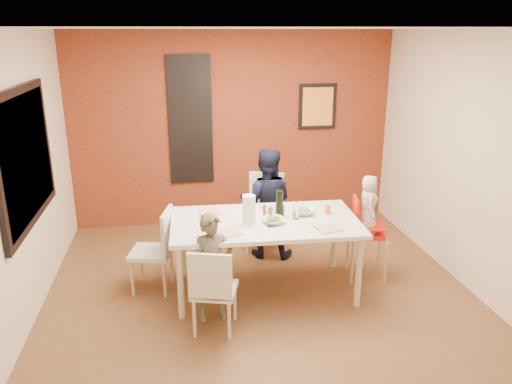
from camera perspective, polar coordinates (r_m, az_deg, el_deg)
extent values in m
plane|color=brown|center=(5.44, 0.53, -11.56)|extent=(4.50, 4.50, 0.00)
cube|color=white|center=(4.73, 0.62, 18.21)|extent=(4.50, 4.50, 0.02)
cube|color=beige|center=(7.08, -2.59, 7.15)|extent=(4.50, 0.02, 2.70)
cube|color=beige|center=(2.87, 8.45, -9.91)|extent=(4.50, 0.02, 2.70)
cube|color=beige|center=(5.05, -25.46, 0.91)|extent=(0.02, 4.50, 2.70)
cube|color=beige|center=(5.73, 23.34, 3.07)|extent=(0.02, 4.50, 2.70)
cube|color=maroon|center=(7.06, -2.57, 7.12)|extent=(4.50, 0.02, 2.70)
cube|color=black|center=(5.18, -24.87, 3.68)|extent=(0.05, 1.70, 1.30)
cube|color=black|center=(5.18, -24.71, 3.69)|extent=(0.02, 1.55, 1.15)
cube|color=silver|center=(6.98, -7.52, 8.10)|extent=(0.55, 0.03, 1.70)
cube|color=black|center=(6.97, -7.52, 8.09)|extent=(0.60, 0.03, 1.76)
cube|color=black|center=(7.23, 7.03, 9.67)|extent=(0.54, 0.03, 0.64)
cube|color=#FBAE37|center=(7.22, 7.07, 9.66)|extent=(0.44, 0.01, 0.54)
cube|color=white|center=(5.19, 1.06, -3.46)|extent=(1.98, 1.15, 0.04)
cylinder|color=beige|center=(4.90, -8.63, -10.22)|extent=(0.06, 0.06, 0.76)
cylinder|color=beige|center=(5.71, -8.46, -5.94)|extent=(0.06, 0.06, 0.76)
cylinder|color=beige|center=(5.15, 11.66, -8.97)|extent=(0.06, 0.06, 0.76)
cylinder|color=beige|center=(5.92, 8.92, -5.07)|extent=(0.06, 0.06, 0.76)
cube|color=silver|center=(4.70, -4.76, -11.10)|extent=(0.49, 0.49, 0.04)
cube|color=silver|center=(4.44, -5.29, -9.69)|extent=(0.39, 0.14, 0.45)
cylinder|color=beige|center=(4.92, -2.44, -12.45)|extent=(0.03, 0.03, 0.39)
cylinder|color=beige|center=(4.65, -3.08, -14.45)|extent=(0.03, 0.03, 0.39)
cylinder|color=beige|center=(4.97, -6.19, -12.18)|extent=(0.03, 0.03, 0.39)
cylinder|color=beige|center=(4.70, -7.07, -14.12)|extent=(0.03, 0.03, 0.39)
cube|color=white|center=(6.29, 0.91, -2.72)|extent=(0.57, 0.57, 0.05)
cube|color=white|center=(6.39, 1.22, 0.06)|extent=(0.44, 0.19, 0.51)
cylinder|color=#C5AC92|center=(6.24, -1.05, -5.24)|extent=(0.04, 0.04, 0.44)
cylinder|color=#C5AC92|center=(6.57, -0.42, -4.00)|extent=(0.04, 0.04, 0.44)
cylinder|color=#C5AC92|center=(6.18, 2.30, -5.48)|extent=(0.04, 0.04, 0.44)
cylinder|color=#C5AC92|center=(6.52, 2.76, -4.21)|extent=(0.04, 0.04, 0.44)
cube|color=white|center=(5.47, -11.90, -6.76)|extent=(0.50, 0.50, 0.05)
cube|color=white|center=(5.33, -10.08, -4.53)|extent=(0.13, 0.42, 0.48)
cylinder|color=tan|center=(5.76, -12.99, -7.98)|extent=(0.03, 0.03, 0.41)
cylinder|color=tan|center=(5.67, -9.62, -8.16)|extent=(0.03, 0.03, 0.41)
cylinder|color=tan|center=(5.46, -13.97, -9.54)|extent=(0.03, 0.03, 0.41)
cylinder|color=tan|center=(5.37, -10.42, -9.77)|extent=(0.03, 0.03, 0.41)
cube|color=red|center=(5.71, 12.67, -4.60)|extent=(0.39, 0.39, 0.05)
cube|color=red|center=(5.61, 11.27, -2.56)|extent=(0.10, 0.33, 0.39)
cube|color=red|center=(5.68, 12.74, -3.75)|extent=(0.39, 0.39, 0.02)
cylinder|color=tan|center=(5.70, 14.62, -7.88)|extent=(0.03, 0.03, 0.51)
cylinder|color=tan|center=(5.63, 10.94, -7.92)|extent=(0.03, 0.03, 0.51)
cylinder|color=tan|center=(6.02, 13.93, -6.37)|extent=(0.03, 0.03, 0.51)
cylinder|color=tan|center=(5.96, 10.46, -6.39)|extent=(0.03, 0.03, 0.51)
imported|color=brown|center=(4.78, -4.97, -8.68)|extent=(0.43, 0.32, 1.09)
imported|color=black|center=(6.06, 1.19, -1.28)|extent=(0.78, 0.68, 1.36)
imported|color=beige|center=(5.58, 12.73, -1.34)|extent=(0.27, 0.35, 0.64)
cube|color=white|center=(4.85, -3.19, -4.68)|extent=(0.28, 0.28, 0.01)
cube|color=silver|center=(5.48, 1.80, -1.96)|extent=(0.22, 0.22, 0.01)
cube|color=white|center=(5.01, 8.27, -4.10)|extent=(0.29, 0.29, 0.01)
cube|color=white|center=(5.40, -5.24, -2.32)|extent=(0.24, 0.24, 0.01)
imported|color=white|center=(5.09, 2.00, -3.30)|extent=(0.27, 0.27, 0.06)
imported|color=silver|center=(5.36, 5.47, -2.23)|extent=(0.30, 0.30, 0.06)
cylinder|color=black|center=(5.21, 2.69, -1.39)|extent=(0.08, 0.08, 0.29)
cylinder|color=white|center=(4.99, 1.69, -2.96)|extent=(0.06, 0.06, 0.18)
cylinder|color=white|center=(5.20, 4.58, -2.03)|extent=(0.07, 0.07, 0.20)
cylinder|color=white|center=(5.05, -0.81, -2.02)|extent=(0.13, 0.13, 0.30)
cylinder|color=red|center=(5.11, 1.65, -2.59)|extent=(0.04, 0.04, 0.16)
cylinder|color=#2D6D24|center=(5.24, 3.09, -2.21)|extent=(0.03, 0.03, 0.13)
cylinder|color=brown|center=(5.22, 0.97, -2.23)|extent=(0.04, 0.04, 0.14)
cylinder|color=orange|center=(5.39, 8.19, -1.99)|extent=(0.06, 0.06, 0.10)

